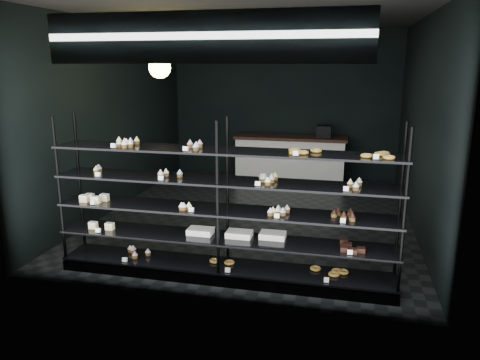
# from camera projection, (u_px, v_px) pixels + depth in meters

# --- Properties ---
(room) EXTENTS (5.01, 6.01, 3.20)m
(room) POSITION_uv_depth(u_px,v_px,m) (258.00, 121.00, 7.56)
(room) COLOR black
(room) RESTS_ON ground
(display_shelf) EXTENTS (4.00, 0.50, 1.91)m
(display_shelf) POSITION_uv_depth(u_px,v_px,m) (221.00, 228.00, 5.48)
(display_shelf) COLOR black
(display_shelf) RESTS_ON room
(signage) EXTENTS (3.30, 0.05, 0.50)m
(signage) POSITION_uv_depth(u_px,v_px,m) (201.00, 37.00, 4.52)
(signage) COLOR #0D1E45
(signage) RESTS_ON room
(pendant_lamp) EXTENTS (0.31, 0.31, 0.89)m
(pendant_lamp) POSITION_uv_depth(u_px,v_px,m) (160.00, 67.00, 6.62)
(pendant_lamp) COLOR black
(pendant_lamp) RESTS_ON room
(service_counter) EXTENTS (2.39, 0.65, 1.23)m
(service_counter) POSITION_uv_depth(u_px,v_px,m) (291.00, 158.00, 10.14)
(service_counter) COLOR silver
(service_counter) RESTS_ON room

